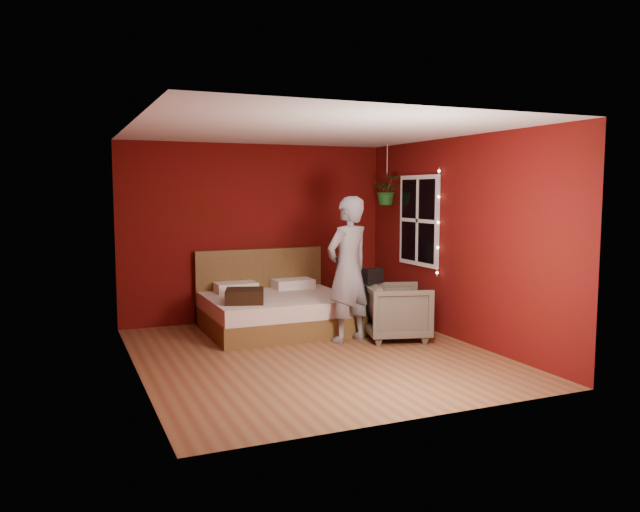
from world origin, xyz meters
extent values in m
plane|color=brown|center=(0.00, 0.00, 0.00)|extent=(4.50, 4.50, 0.00)
cube|color=#59090B|center=(0.00, 2.26, 1.30)|extent=(4.00, 0.02, 2.60)
cube|color=#59090B|center=(0.00, -2.26, 1.30)|extent=(4.00, 0.02, 2.60)
cube|color=#59090B|center=(-2.01, 0.00, 1.30)|extent=(0.02, 4.50, 2.60)
cube|color=#59090B|center=(2.01, 0.00, 1.30)|extent=(0.02, 4.50, 2.60)
cube|color=silver|center=(0.00, 0.00, 2.61)|extent=(4.00, 4.50, 0.02)
cube|color=white|center=(1.97, 0.90, 1.50)|extent=(0.04, 0.97, 1.27)
cube|color=black|center=(1.96, 0.90, 1.50)|extent=(0.02, 0.85, 1.15)
cube|color=white|center=(1.95, 0.90, 1.50)|extent=(0.03, 0.05, 1.15)
cube|color=white|center=(1.95, 0.90, 1.50)|extent=(0.03, 0.85, 0.05)
cylinder|color=silver|center=(1.94, 0.38, 1.50)|extent=(0.01, 0.01, 1.45)
sphere|color=#FFF2CC|center=(1.94, 0.38, 0.83)|extent=(0.04, 0.04, 0.04)
sphere|color=#FFF2CC|center=(1.94, 0.38, 1.16)|extent=(0.04, 0.04, 0.04)
sphere|color=#FFF2CC|center=(1.94, 0.38, 1.50)|extent=(0.04, 0.04, 0.04)
sphere|color=#FFF2CC|center=(1.94, 0.38, 1.84)|extent=(0.04, 0.04, 0.04)
sphere|color=#FFF2CC|center=(1.94, 0.38, 2.17)|extent=(0.04, 0.04, 0.04)
cube|color=brown|center=(0.03, 1.38, 0.14)|extent=(1.93, 1.64, 0.27)
cube|color=white|center=(0.03, 1.38, 0.38)|extent=(1.89, 1.61, 0.21)
cube|color=brown|center=(0.03, 2.16, 0.53)|extent=(1.93, 0.08, 1.06)
cube|color=white|center=(-0.41, 1.93, 0.55)|extent=(0.58, 0.37, 0.14)
cube|color=white|center=(0.46, 1.93, 0.55)|extent=(0.58, 0.37, 0.14)
imported|color=slate|center=(0.65, 0.45, 0.92)|extent=(0.78, 0.64, 1.85)
imported|color=#5F5A4B|center=(1.28, 0.30, 0.36)|extent=(0.97, 0.95, 0.72)
cube|color=black|center=(1.04, 0.51, 0.82)|extent=(0.29, 0.19, 0.19)
cube|color=black|center=(-0.53, 1.06, 0.57)|extent=(0.61, 0.61, 0.17)
cylinder|color=silver|center=(1.83, 1.57, 2.37)|extent=(0.01, 0.01, 0.45)
imported|color=#1D631C|center=(1.83, 1.57, 1.93)|extent=(0.51, 0.48, 0.44)
camera|label=1|loc=(-2.74, -6.61, 1.92)|focal=35.00mm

